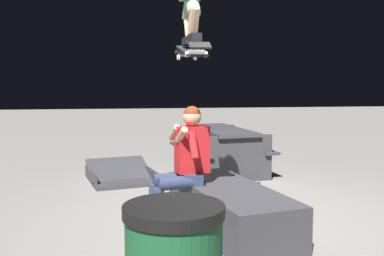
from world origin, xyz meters
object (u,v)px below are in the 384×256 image
object	(u,v)px
ledge_box_main	(229,208)
person_sitting_on_ledge	(183,160)
kicker_ramp	(121,177)
picnic_table_back	(221,143)
skateboard	(191,51)

from	to	relation	value
ledge_box_main	person_sitting_on_ledge	distance (m)	0.70
kicker_ramp	picnic_table_back	size ratio (longest dim) A/B	0.67
ledge_box_main	person_sitting_on_ledge	xyz separation A→B (m)	(0.20, 0.47, 0.48)
person_sitting_on_ledge	picnic_table_back	bearing A→B (deg)	-20.17
ledge_box_main	person_sitting_on_ledge	world-z (taller)	person_sitting_on_ledge
kicker_ramp	picnic_table_back	bearing A→B (deg)	-75.87
skateboard	picnic_table_back	bearing A→B (deg)	-17.97
person_sitting_on_ledge	skateboard	size ratio (longest dim) A/B	1.25
ledge_box_main	skateboard	size ratio (longest dim) A/B	1.84
person_sitting_on_ledge	kicker_ramp	size ratio (longest dim) A/B	1.02
picnic_table_back	ledge_box_main	bearing A→B (deg)	169.99
kicker_ramp	person_sitting_on_ledge	bearing A→B (deg)	-162.48
skateboard	kicker_ramp	distance (m)	3.03
person_sitting_on_ledge	kicker_ramp	bearing A→B (deg)	17.52
person_sitting_on_ledge	picnic_table_back	xyz separation A→B (m)	(2.62, -0.96, -0.20)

